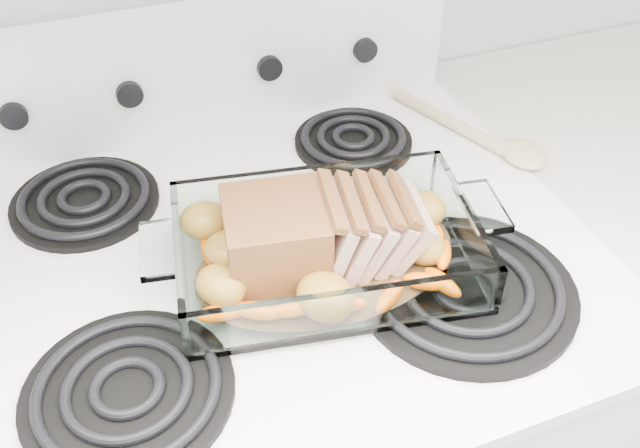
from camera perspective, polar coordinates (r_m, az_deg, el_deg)
name	(u,v)px	position (r m, az deg, el deg)	size (l,w,h in m)	color
counter_right	(607,340)	(1.48, 22.00, -8.62)	(0.58, 0.68, 0.93)	silver
baking_dish	(326,254)	(0.82, 0.51, -2.44)	(0.34, 0.22, 0.07)	white
pork_roast	(308,238)	(0.79, -0.96, -1.13)	(0.23, 0.11, 0.09)	brown
roast_vegetables	(312,230)	(0.83, -0.62, -0.52)	(0.34, 0.19, 0.04)	#EF5C00
wooden_spoon	(489,139)	(1.06, 13.40, 6.65)	(0.13, 0.26, 0.02)	tan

